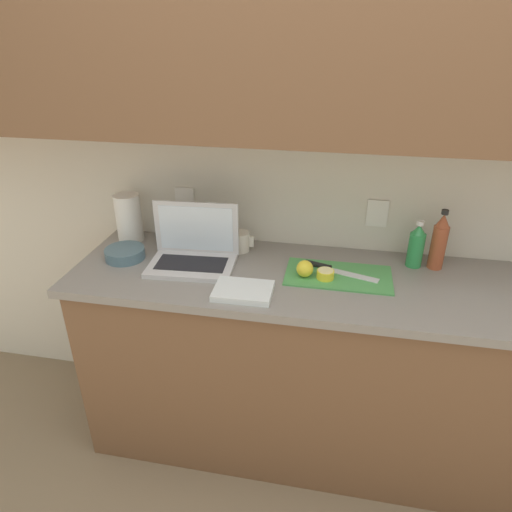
{
  "coord_description": "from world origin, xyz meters",
  "views": [
    {
      "loc": [
        -0.02,
        -1.61,
        1.82
      ],
      "look_at": [
        -0.33,
        -0.01,
        0.99
      ],
      "focal_mm": 32.0,
      "sensor_mm": 36.0,
      "label": 1
    }
  ],
  "objects_px": {
    "knife": "(328,268)",
    "bowl_white": "(125,253)",
    "laptop": "(194,250)",
    "lemon_whole_beside": "(305,269)",
    "lemon_half_cut": "(325,274)",
    "bottle_oil_tall": "(416,246)",
    "bottle_green_soda": "(439,242)",
    "paper_towel_roll": "(129,218)",
    "measuring_cup": "(240,241)",
    "cutting_board": "(338,276)"
  },
  "relations": [
    {
      "from": "lemon_half_cut",
      "to": "bottle_oil_tall",
      "type": "xyz_separation_m",
      "value": [
        0.36,
        0.19,
        0.07
      ]
    },
    {
      "from": "knife",
      "to": "lemon_whole_beside",
      "type": "relative_size",
      "value": 4.47
    },
    {
      "from": "bowl_white",
      "to": "paper_towel_roll",
      "type": "bearing_deg",
      "value": 106.89
    },
    {
      "from": "bowl_white",
      "to": "bottle_oil_tall",
      "type": "bearing_deg",
      "value": 7.88
    },
    {
      "from": "measuring_cup",
      "to": "bowl_white",
      "type": "relative_size",
      "value": 0.65
    },
    {
      "from": "lemon_half_cut",
      "to": "bowl_white",
      "type": "bearing_deg",
      "value": 178.41
    },
    {
      "from": "lemon_half_cut",
      "to": "measuring_cup",
      "type": "xyz_separation_m",
      "value": [
        -0.39,
        0.2,
        0.02
      ]
    },
    {
      "from": "cutting_board",
      "to": "knife",
      "type": "relative_size",
      "value": 1.4
    },
    {
      "from": "cutting_board",
      "to": "measuring_cup",
      "type": "height_order",
      "value": "measuring_cup"
    },
    {
      "from": "lemon_whole_beside",
      "to": "bottle_oil_tall",
      "type": "distance_m",
      "value": 0.48
    },
    {
      "from": "measuring_cup",
      "to": "laptop",
      "type": "bearing_deg",
      "value": -136.75
    },
    {
      "from": "knife",
      "to": "lemon_half_cut",
      "type": "bearing_deg",
      "value": -79.77
    },
    {
      "from": "lemon_half_cut",
      "to": "bottle_oil_tall",
      "type": "bearing_deg",
      "value": 28.33
    },
    {
      "from": "laptop",
      "to": "knife",
      "type": "xyz_separation_m",
      "value": [
        0.57,
        0.03,
        -0.04
      ]
    },
    {
      "from": "lemon_whole_beside",
      "to": "knife",
      "type": "bearing_deg",
      "value": 38.19
    },
    {
      "from": "lemon_half_cut",
      "to": "paper_towel_roll",
      "type": "xyz_separation_m",
      "value": [
        -0.92,
        0.21,
        0.09
      ]
    },
    {
      "from": "bottle_oil_tall",
      "to": "paper_towel_roll",
      "type": "relative_size",
      "value": 0.91
    },
    {
      "from": "knife",
      "to": "bottle_oil_tall",
      "type": "height_order",
      "value": "bottle_oil_tall"
    },
    {
      "from": "cutting_board",
      "to": "paper_towel_roll",
      "type": "bearing_deg",
      "value": 170.0
    },
    {
      "from": "knife",
      "to": "bowl_white",
      "type": "relative_size",
      "value": 1.78
    },
    {
      "from": "bottle_green_soda",
      "to": "bottle_oil_tall",
      "type": "xyz_separation_m",
      "value": [
        -0.09,
        0.0,
        -0.03
      ]
    },
    {
      "from": "bottle_green_soda",
      "to": "bowl_white",
      "type": "bearing_deg",
      "value": -172.63
    },
    {
      "from": "knife",
      "to": "lemon_whole_beside",
      "type": "height_order",
      "value": "lemon_whole_beside"
    },
    {
      "from": "lemon_half_cut",
      "to": "bowl_white",
      "type": "height_order",
      "value": "bowl_white"
    },
    {
      "from": "knife",
      "to": "bottle_oil_tall",
      "type": "relative_size",
      "value": 1.49
    },
    {
      "from": "measuring_cup",
      "to": "paper_towel_roll",
      "type": "bearing_deg",
      "value": 178.55
    },
    {
      "from": "lemon_half_cut",
      "to": "cutting_board",
      "type": "bearing_deg",
      "value": 36.77
    },
    {
      "from": "cutting_board",
      "to": "knife",
      "type": "distance_m",
      "value": 0.06
    },
    {
      "from": "measuring_cup",
      "to": "lemon_whole_beside",
      "type": "bearing_deg",
      "value": -32.19
    },
    {
      "from": "laptop",
      "to": "paper_towel_roll",
      "type": "xyz_separation_m",
      "value": [
        -0.36,
        0.17,
        0.05
      ]
    },
    {
      "from": "lemon_half_cut",
      "to": "bottle_green_soda",
      "type": "relative_size",
      "value": 0.27
    },
    {
      "from": "knife",
      "to": "bottle_oil_tall",
      "type": "distance_m",
      "value": 0.38
    },
    {
      "from": "lemon_half_cut",
      "to": "lemon_whole_beside",
      "type": "relative_size",
      "value": 1.02
    },
    {
      "from": "laptop",
      "to": "knife",
      "type": "distance_m",
      "value": 0.57
    },
    {
      "from": "bottle_green_soda",
      "to": "bowl_white",
      "type": "height_order",
      "value": "bottle_green_soda"
    },
    {
      "from": "bottle_oil_tall",
      "to": "bowl_white",
      "type": "bearing_deg",
      "value": -172.12
    },
    {
      "from": "laptop",
      "to": "lemon_whole_beside",
      "type": "relative_size",
      "value": 5.51
    },
    {
      "from": "laptop",
      "to": "bottle_green_soda",
      "type": "relative_size",
      "value": 1.45
    },
    {
      "from": "lemon_half_cut",
      "to": "lemon_whole_beside",
      "type": "distance_m",
      "value": 0.08
    },
    {
      "from": "paper_towel_roll",
      "to": "bottle_green_soda",
      "type": "bearing_deg",
      "value": -0.69
    },
    {
      "from": "cutting_board",
      "to": "paper_towel_roll",
      "type": "relative_size",
      "value": 1.9
    },
    {
      "from": "bowl_white",
      "to": "paper_towel_roll",
      "type": "height_order",
      "value": "paper_towel_roll"
    },
    {
      "from": "paper_towel_roll",
      "to": "measuring_cup",
      "type": "bearing_deg",
      "value": -1.45
    },
    {
      "from": "bottle_green_soda",
      "to": "lemon_whole_beside",
      "type": "bearing_deg",
      "value": -159.95
    },
    {
      "from": "lemon_whole_beside",
      "to": "bowl_white",
      "type": "xyz_separation_m",
      "value": [
        -0.78,
        0.02,
        -0.02
      ]
    },
    {
      "from": "lemon_half_cut",
      "to": "measuring_cup",
      "type": "relative_size",
      "value": 0.63
    },
    {
      "from": "bottle_oil_tall",
      "to": "paper_towel_roll",
      "type": "distance_m",
      "value": 1.28
    },
    {
      "from": "measuring_cup",
      "to": "paper_towel_roll",
      "type": "xyz_separation_m",
      "value": [
        -0.53,
        0.01,
        0.07
      ]
    },
    {
      "from": "lemon_half_cut",
      "to": "bowl_white",
      "type": "relative_size",
      "value": 0.41
    },
    {
      "from": "bowl_white",
      "to": "paper_towel_roll",
      "type": "distance_m",
      "value": 0.21
    }
  ]
}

